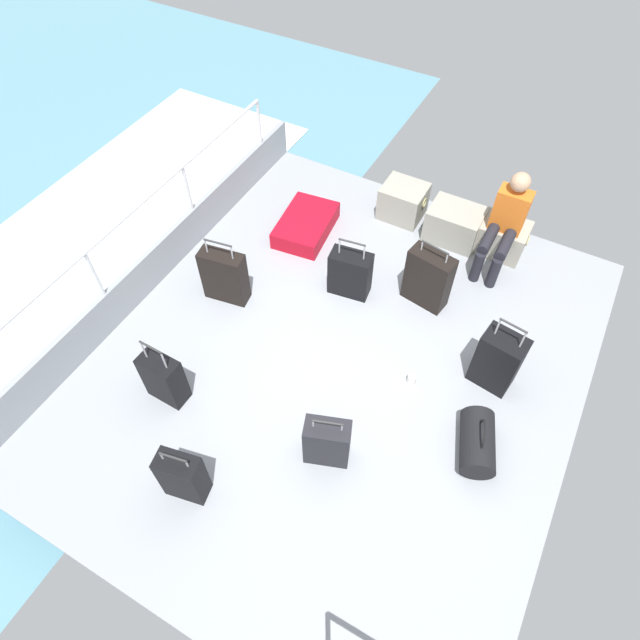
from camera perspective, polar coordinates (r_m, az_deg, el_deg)
name	(u,v)px	position (r m, az deg, el deg)	size (l,w,h in m)	color
ground_plane	(339,360)	(5.35, 1.94, -4.18)	(4.40, 5.20, 0.06)	gray
gunwale_port	(156,264)	(6.05, -16.62, 5.62)	(0.06, 5.20, 0.45)	gray
railing_port	(143,224)	(5.68, -17.91, 9.45)	(0.04, 4.20, 1.02)	silver
sea_wake	(74,255)	(7.31, -24.16, 6.21)	(12.00, 12.00, 0.01)	#598C9E
cargo_crate_0	(403,201)	(6.63, 8.62, 12.09)	(0.53, 0.43, 0.41)	gray
cargo_crate_1	(454,224)	(6.44, 13.76, 9.64)	(0.62, 0.44, 0.41)	gray
cargo_crate_2	(501,237)	(6.45, 18.30, 8.15)	(0.57, 0.39, 0.38)	#9E9989
passenger_seated	(505,222)	(6.07, 18.69, 9.65)	(0.34, 0.66, 1.08)	orange
suitcase_0	(306,225)	(6.40, -1.48, 9.83)	(0.63, 0.86, 0.21)	#B70C1E
suitcase_1	(183,476)	(4.60, -14.07, -15.47)	(0.37, 0.25, 0.65)	black
suitcase_2	(327,442)	(4.61, 0.74, -12.53)	(0.42, 0.32, 0.60)	black
suitcase_3	(428,279)	(5.62, 11.15, 4.24)	(0.48, 0.28, 0.77)	black
suitcase_4	(224,276)	(5.65, -9.89, 4.50)	(0.48, 0.26, 0.78)	black
suitcase_5	(350,273)	(5.66, 3.15, 4.85)	(0.45, 0.28, 0.71)	black
suitcase_6	(164,378)	(5.07, -15.91, -5.86)	(0.37, 0.21, 0.76)	black
suitcase_7	(498,360)	(5.18, 17.96, -4.00)	(0.41, 0.31, 0.84)	black
duffel_bag	(477,442)	(4.91, 16.03, -12.11)	(0.45, 0.61, 0.43)	black
paper_cup	(412,379)	(5.21, 9.48, -6.06)	(0.08, 0.08, 0.10)	white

